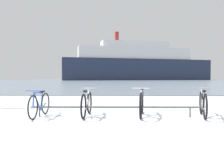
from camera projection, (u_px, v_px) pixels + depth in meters
ground at (122, 82)px, 57.61m from camera, size 80.00×132.00×0.08m
bike_rack at (115, 107)px, 6.42m from camera, size 4.82×0.10×0.31m
bicycle_0 at (40, 104)px, 6.45m from camera, size 0.46×1.62×0.78m
bicycle_1 at (87, 104)px, 6.53m from camera, size 0.46×1.65×0.81m
bicycle_2 at (142, 103)px, 6.54m from camera, size 0.46×1.73×0.85m
bicycle_3 at (203, 104)px, 6.42m from camera, size 0.56×1.63×0.83m
ferry_ship at (137, 64)px, 86.72m from camera, size 58.46×22.89×18.25m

